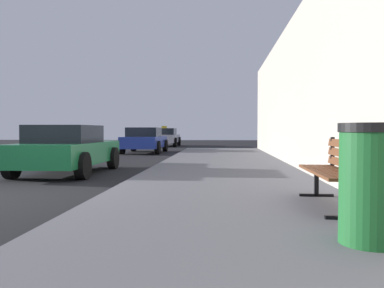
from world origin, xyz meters
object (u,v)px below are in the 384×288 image
at_px(car_green, 67,149).
at_px(car_silver, 165,137).
at_px(car_blue, 145,140).
at_px(trash_bin, 372,183).
at_px(bench, 337,167).

height_order(car_green, car_silver, car_silver).
bearing_deg(car_green, car_blue, 88.93).
height_order(car_blue, car_silver, car_silver).
height_order(trash_bin, car_blue, car_blue).
distance_m(car_green, car_blue, 9.93).
relative_size(bench, car_silver, 0.45).
xyz_separation_m(car_blue, car_silver, (-0.17, 8.50, 0.00)).
bearing_deg(car_silver, trash_bin, -78.09).
bearing_deg(bench, car_silver, 103.83).
distance_m(trash_bin, car_green, 8.71).
relative_size(trash_bin, car_green, 0.25).
relative_size(bench, trash_bin, 1.75).
relative_size(bench, car_green, 0.44).
xyz_separation_m(bench, car_blue, (-5.36, 15.02, -0.02)).
bearing_deg(bench, car_green, 138.06).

